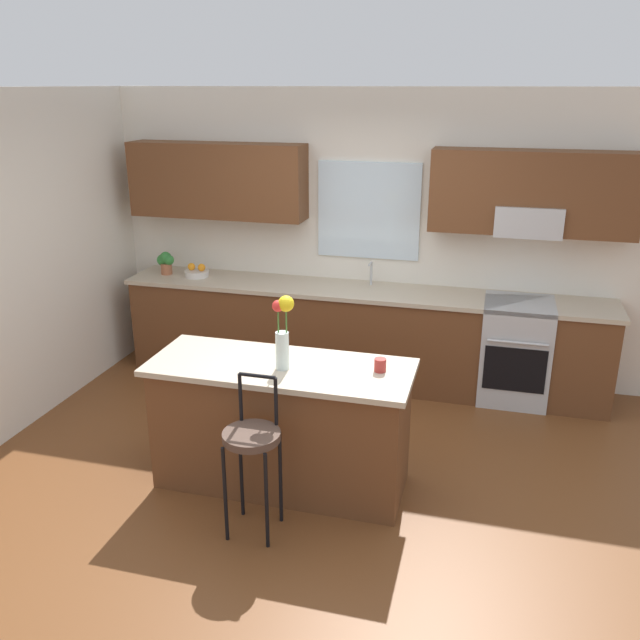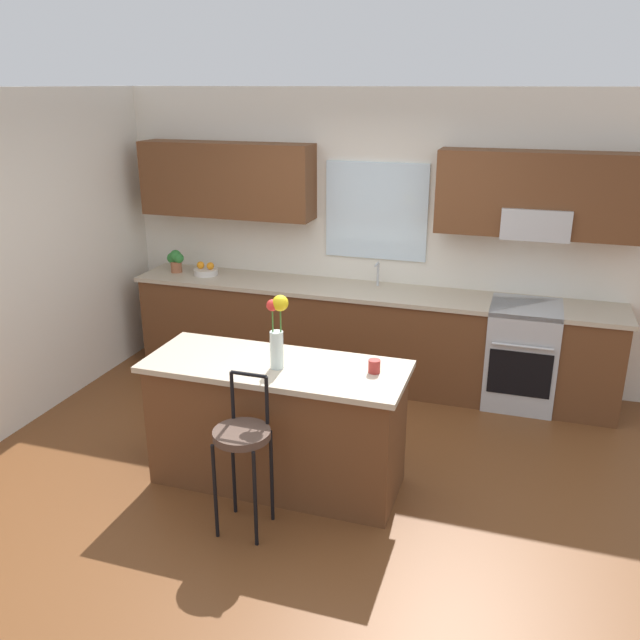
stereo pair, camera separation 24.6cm
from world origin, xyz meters
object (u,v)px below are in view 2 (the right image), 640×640
Objects in this scene: oven_range at (522,355)px; potted_plant_small at (176,260)px; bar_stool_near at (243,441)px; flower_vase at (277,330)px; kitchen_island at (277,423)px; mug_ceramic at (374,366)px; fruit_bowl_oranges at (206,271)px.

potted_plant_small is (-3.42, 0.03, 0.59)m from oven_range.
flower_vase is (0.04, 0.51, 0.56)m from bar_stool_near.
flower_vase is (0.04, -0.06, 0.73)m from kitchen_island.
oven_range is 3.47m from potted_plant_small.
mug_ceramic is at bearing -117.28° from oven_range.
oven_range is 3.12m from fruit_bowl_oranges.
oven_range is 2.07m from mug_ceramic.
flower_vase is at bearing 85.07° from bar_stool_near.
kitchen_island is 20.11× the size of mug_ceramic.
bar_stool_near is (-0.00, -0.57, 0.17)m from kitchen_island.
flower_vase reaches higher than oven_range.
bar_stool_near reaches higher than kitchen_island.
flower_vase is at bearing -46.13° from potted_plant_small.
bar_stool_near is at bearing -94.93° from flower_vase.
mug_ceramic is (0.68, 0.07, 0.50)m from kitchen_island.
oven_range is 10.22× the size of mug_ceramic.
fruit_bowl_oranges is at bearing 179.54° from oven_range.
kitchen_island is at bearing 90.00° from bar_stool_near.
fruit_bowl_oranges is (-1.49, 1.88, 0.50)m from kitchen_island.
flower_vase reaches higher than potted_plant_small.
flower_vase is (-1.55, -1.91, 0.73)m from oven_range.
bar_stool_near is 4.57× the size of potted_plant_small.
potted_plant_small reaches higher than mug_ceramic.
kitchen_island is at bearing -45.95° from potted_plant_small.
potted_plant_small is (-2.49, 1.81, 0.08)m from mug_ceramic.
kitchen_island is 1.74× the size of bar_stool_near.
fruit_bowl_oranges is at bearing 128.34° from kitchen_island.
bar_stool_near is 2.88m from fruit_bowl_oranges.
bar_stool_near is 3.08m from potted_plant_small.
bar_stool_near is 4.34× the size of fruit_bowl_oranges.
mug_ceramic reaches higher than oven_range.
kitchen_island is 7.54× the size of fruit_bowl_oranges.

